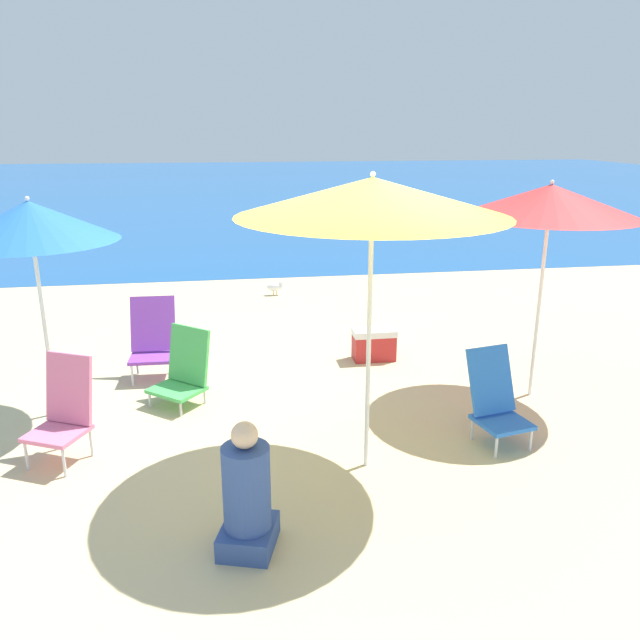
% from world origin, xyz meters
% --- Properties ---
extents(ground_plane, '(60.00, 60.00, 0.00)m').
position_xyz_m(ground_plane, '(0.00, 0.00, 0.00)').
color(ground_plane, '#D1BA89').
extents(sea_water, '(60.00, 40.00, 0.01)m').
position_xyz_m(sea_water, '(0.00, 26.44, 0.00)').
color(sea_water, '#1E5699').
rests_on(sea_water, ground).
extents(beach_umbrella_yellow, '(2.01, 2.01, 2.35)m').
position_xyz_m(beach_umbrella_yellow, '(0.16, -0.28, 2.17)').
color(beach_umbrella_yellow, white).
rests_on(beach_umbrella_yellow, ground).
extents(beach_umbrella_red, '(1.69, 1.69, 2.18)m').
position_xyz_m(beach_umbrella_red, '(2.15, 0.83, 1.98)').
color(beach_umbrella_red, white).
rests_on(beach_umbrella_red, ground).
extents(beach_umbrella_blue, '(1.51, 1.51, 2.08)m').
position_xyz_m(beach_umbrella_blue, '(-2.58, 1.11, 1.86)').
color(beach_umbrella_blue, white).
rests_on(beach_umbrella_blue, ground).
extents(beach_chair_purple, '(0.50, 0.54, 0.87)m').
position_xyz_m(beach_chair_purple, '(-1.73, 1.98, 0.44)').
color(beach_chair_purple, silver).
rests_on(beach_chair_purple, ground).
extents(beach_chair_blue, '(0.51, 0.60, 0.81)m').
position_xyz_m(beach_chair_blue, '(1.36, -0.02, 0.39)').
color(beach_chair_blue, silver).
rests_on(beach_chair_blue, ground).
extents(beach_chair_pink, '(0.59, 0.61, 0.87)m').
position_xyz_m(beach_chair_pink, '(-2.27, 0.25, 0.44)').
color(beach_chair_pink, silver).
rests_on(beach_chair_pink, ground).
extents(beach_chair_green, '(0.67, 0.67, 0.75)m').
position_xyz_m(beach_chair_green, '(-1.36, 1.22, 0.34)').
color(beach_chair_green, silver).
rests_on(beach_chair_green, ground).
extents(person_seated_near, '(0.44, 0.48, 0.90)m').
position_xyz_m(person_seated_near, '(-0.84, -1.18, 0.37)').
color(person_seated_near, '#334C8C').
rests_on(person_seated_near, ground).
extents(cooler_box, '(0.50, 0.27, 0.38)m').
position_xyz_m(cooler_box, '(0.79, 2.08, 0.19)').
color(cooler_box, '#B72828').
rests_on(cooler_box, ground).
extents(seagull, '(0.27, 0.11, 0.23)m').
position_xyz_m(seagull, '(-0.10, 5.24, 0.14)').
color(seagull, gold).
rests_on(seagull, ground).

